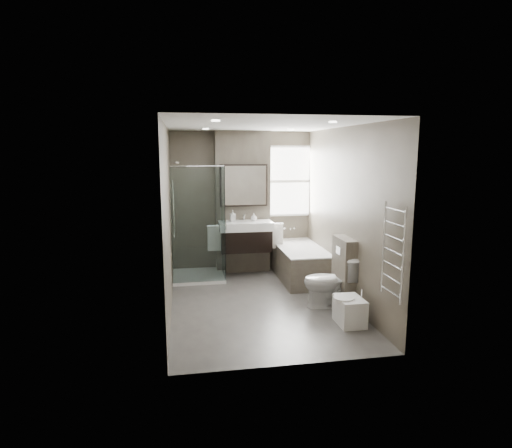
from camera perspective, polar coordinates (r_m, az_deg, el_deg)
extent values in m
cube|color=#504D49|center=(6.52, 0.51, -10.68)|extent=(2.65, 3.85, 0.05)
cube|color=silver|center=(6.11, 0.55, 13.26)|extent=(2.65, 3.85, 0.05)
cube|color=#5C5447|center=(8.06, -1.96, 3.01)|extent=(2.65, 0.05, 2.60)
cube|color=#5C5447|center=(4.33, 5.16, -3.03)|extent=(2.65, 0.05, 2.60)
cube|color=#5C5447|center=(6.08, -11.84, 0.55)|extent=(0.05, 3.85, 2.60)
cube|color=#5C5447|center=(6.55, 12.01, 1.20)|extent=(0.05, 3.85, 2.60)
cube|color=#575044|center=(7.91, -1.80, 2.88)|extent=(1.00, 0.25, 2.60)
cube|color=black|center=(7.68, -1.41, -2.18)|extent=(0.90, 0.45, 0.38)
cube|color=white|center=(7.63, -1.42, -0.23)|extent=(0.95, 0.47, 0.15)
cylinder|color=silver|center=(7.77, -1.61, 0.97)|extent=(0.03, 0.03, 0.12)
cylinder|color=silver|center=(7.70, -1.54, 1.30)|extent=(0.02, 0.12, 0.02)
cube|color=black|center=(7.73, -1.65, 5.17)|extent=(0.86, 0.06, 0.76)
cube|color=white|center=(7.69, -1.61, 5.15)|extent=(0.80, 0.02, 0.70)
cube|color=silver|center=(7.59, -5.58, -1.91)|extent=(0.24, 0.06, 0.44)
cube|color=silver|center=(7.75, 2.71, -1.62)|extent=(0.24, 0.06, 0.44)
cube|color=white|center=(7.78, -7.66, -6.89)|extent=(0.90, 0.90, 0.06)
cube|color=white|center=(7.12, -7.70, -0.19)|extent=(0.88, 0.01, 1.94)
cube|color=white|center=(7.59, -4.48, 0.49)|extent=(0.01, 0.88, 1.94)
cylinder|color=silver|center=(7.52, -10.92, 1.95)|extent=(0.02, 0.02, 1.00)
cube|color=#575044|center=(7.65, 5.87, -5.24)|extent=(0.75, 1.60, 0.55)
cube|color=white|center=(7.58, 5.90, -3.20)|extent=(0.75, 1.60, 0.03)
cube|color=white|center=(7.60, 5.90, -3.67)|extent=(0.61, 1.42, 0.12)
cube|color=white|center=(8.15, 4.38, 5.71)|extent=(0.98, 0.04, 1.33)
cube|color=white|center=(8.13, 4.42, 5.70)|extent=(0.90, 0.01, 1.25)
cube|color=white|center=(8.13, 4.43, 5.70)|extent=(0.90, 0.01, 0.05)
imported|color=white|center=(6.34, 9.78, -7.57)|extent=(0.80, 0.53, 0.76)
cube|color=#575044|center=(6.45, 11.63, -6.21)|extent=(0.18, 0.55, 1.00)
cube|color=silver|center=(6.33, 10.93, -3.48)|extent=(0.01, 0.16, 0.11)
cube|color=white|center=(5.85, 12.39, -11.27)|extent=(0.32, 0.45, 0.36)
cylinder|color=white|center=(5.75, 11.62, -9.75)|extent=(0.27, 0.27, 0.04)
cylinder|color=silver|center=(5.82, 13.95, -8.89)|extent=(0.02, 0.02, 0.10)
cylinder|color=silver|center=(4.93, 19.05, -4.11)|extent=(0.03, 0.03, 1.10)
cylinder|color=silver|center=(5.32, 16.67, -2.96)|extent=(0.03, 0.03, 1.10)
cube|color=silver|center=(5.12, 17.82, -3.51)|extent=(0.02, 0.46, 1.00)
imported|color=white|center=(7.62, -3.12, 1.10)|extent=(0.09, 0.09, 0.20)
imported|color=white|center=(7.68, -0.30, 0.94)|extent=(0.11, 0.11, 0.14)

